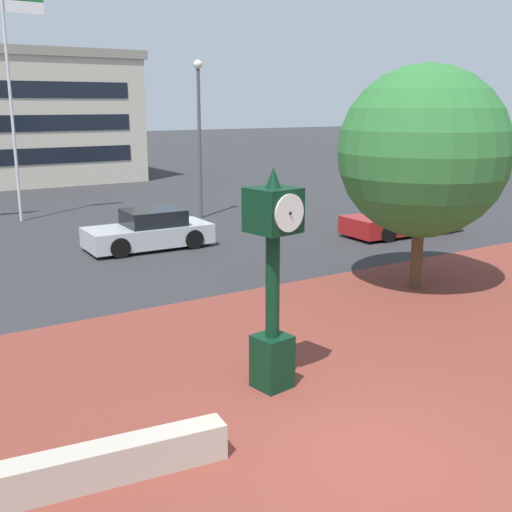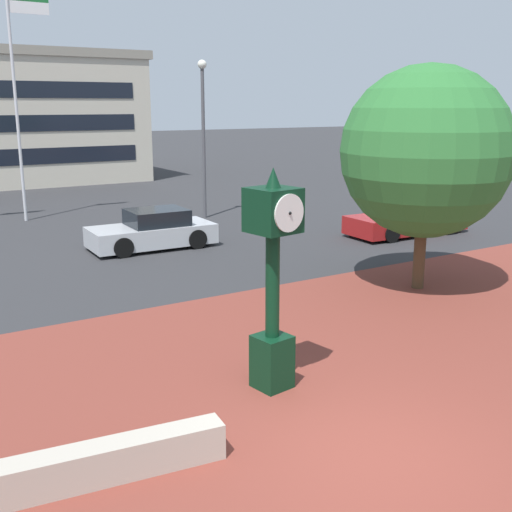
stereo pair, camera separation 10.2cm
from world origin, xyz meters
The scene contains 9 objects.
ground_plane centered at (0.00, 0.00, 0.00)m, with size 200.00×200.00×0.00m, color #2D2D30.
plaza_brick_paving centered at (0.00, 1.77, 0.00)m, with size 44.00×11.53×0.01m, color brown.
planter_wall centered at (-3.24, 1.37, 0.25)m, with size 3.20×0.40×0.50m, color #ADA393.
street_clock centered at (0.06, 2.51, 1.96)m, with size 0.81×0.85×3.70m.
plaza_tree centered at (6.73, 5.56, 3.40)m, with size 4.58×4.26×5.63m.
car_street_near centered at (2.49, 13.40, 0.57)m, with size 4.11×1.99×1.28m.
car_street_mid centered at (11.26, 10.58, 0.57)m, with size 4.60×1.97×1.28m.
flagpole_secondary centered at (0.15, 20.82, 5.38)m, with size 1.62×0.14×9.21m.
street_lamp_post centered at (6.55, 17.55, 3.91)m, with size 0.36×0.36×6.36m.
Camera 2 is at (-5.31, -5.65, 4.65)m, focal length 43.99 mm.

